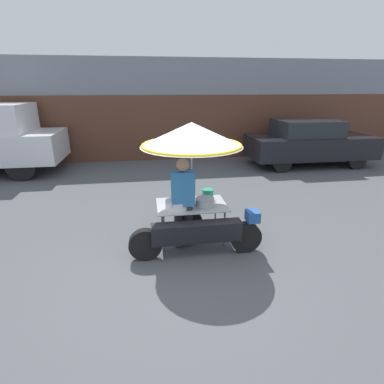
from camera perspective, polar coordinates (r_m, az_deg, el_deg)
name	(u,v)px	position (r m, az deg, el deg)	size (l,w,h in m)	color
ground_plane	(182,263)	(4.90, -1.83, -13.38)	(36.00, 36.00, 0.00)	#4C4F54
shopfront_building	(157,109)	(12.27, -6.63, 15.43)	(28.00, 2.06, 3.60)	gray
vendor_motorcycle_cart	(192,154)	(4.95, 0.09, 7.34)	(2.20, 1.70, 2.11)	black
vendor_person	(183,199)	(5.00, -1.72, -1.38)	(0.38, 0.22, 1.57)	#2D2D33
parked_car	(309,142)	(11.29, 21.35, 8.80)	(4.27, 1.79, 1.57)	black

